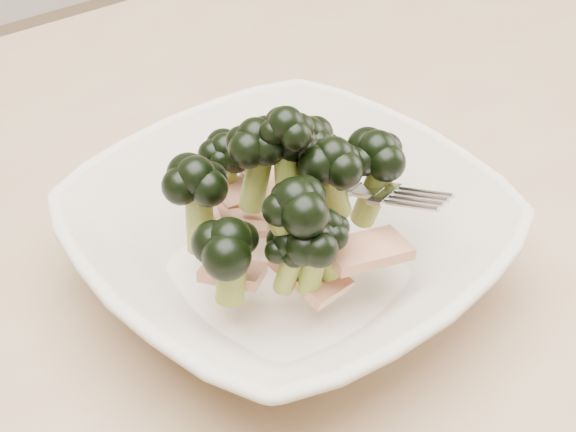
% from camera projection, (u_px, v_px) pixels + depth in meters
% --- Properties ---
extents(dining_table, '(1.20, 0.80, 0.75)m').
position_uv_depth(dining_table, '(166.00, 399.00, 0.57)').
color(dining_table, tan).
rests_on(dining_table, ground).
extents(broccoli_dish, '(0.28, 0.28, 0.13)m').
position_uv_depth(broccoli_dish, '(288.00, 230.00, 0.49)').
color(broccoli_dish, beige).
rests_on(broccoli_dish, dining_table).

